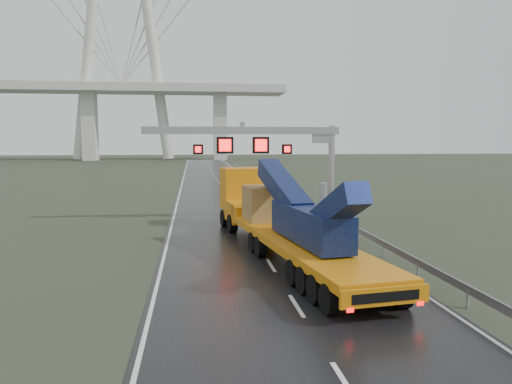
{
  "coord_description": "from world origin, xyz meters",
  "views": [
    {
      "loc": [
        -3.69,
        -19.39,
        6.04
      ],
      "look_at": [
        -0.23,
        7.93,
        3.2
      ],
      "focal_mm": 35.0,
      "sensor_mm": 36.0,
      "label": 1
    }
  ],
  "objects": [
    {
      "name": "sign_gantry",
      "position": [
        2.1,
        17.99,
        5.61
      ],
      "size": [
        14.9,
        1.2,
        7.42
      ],
      "color": "silver",
      "rests_on": "ground"
    },
    {
      "name": "striped_barrier",
      "position": [
        7.28,
        19.56,
        0.51
      ],
      "size": [
        0.66,
        0.46,
        1.02
      ],
      "primitive_type": "cube",
      "rotation": [
        0.0,
        0.0,
        0.25
      ],
      "color": "red",
      "rests_on": "ground"
    },
    {
      "name": "road",
      "position": [
        0.0,
        40.0,
        0.01
      ],
      "size": [
        11.0,
        200.0,
        0.02
      ],
      "primitive_type": "cube",
      "color": "black",
      "rests_on": "ground"
    },
    {
      "name": "exit_sign_pair",
      "position": [
        7.28,
        15.97,
        1.64
      ],
      "size": [
        1.37,
        0.22,
        2.35
      ],
      "rotation": [
        0.0,
        0.0,
        -0.12
      ],
      "color": "#9DA0A5",
      "rests_on": "ground"
    },
    {
      "name": "heavy_haul_truck",
      "position": [
        0.8,
        8.16,
        1.93
      ],
      "size": [
        5.93,
        21.43,
        4.99
      ],
      "rotation": [
        0.0,
        0.0,
        0.14
      ],
      "color": "orange",
      "rests_on": "ground"
    },
    {
      "name": "ground",
      "position": [
        0.0,
        0.0,
        0.0
      ],
      "size": [
        400.0,
        400.0,
        0.0
      ],
      "primitive_type": "plane",
      "color": "#2F3827",
      "rests_on": "ground"
    },
    {
      "name": "guardrail",
      "position": [
        6.1,
        30.0,
        0.7
      ],
      "size": [
        0.2,
        140.0,
        1.4
      ],
      "primitive_type": null,
      "color": "gray",
      "rests_on": "ground"
    }
  ]
}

